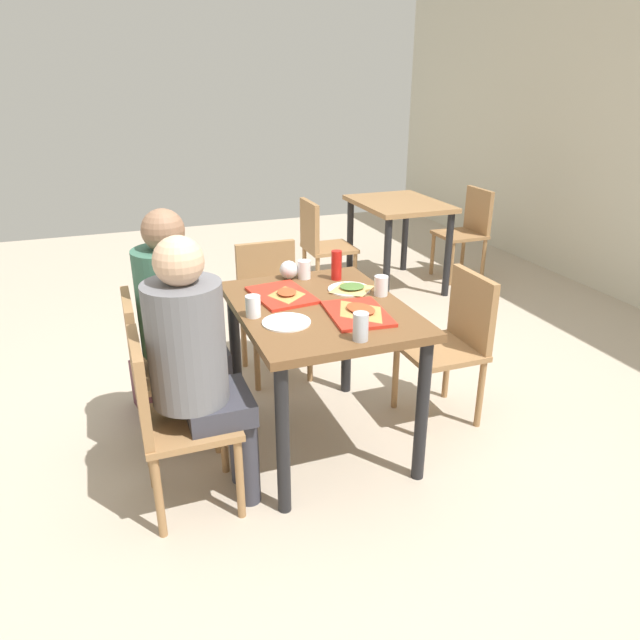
# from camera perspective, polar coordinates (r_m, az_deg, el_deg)

# --- Properties ---
(ground_plane) EXTENTS (10.00, 10.00, 0.02)m
(ground_plane) POSITION_cam_1_polar(r_m,az_deg,el_deg) (3.21, 0.00, -11.68)
(ground_plane) COLOR #B7A893
(main_table) EXTENTS (1.02, 0.79, 0.77)m
(main_table) POSITION_cam_1_polar(r_m,az_deg,el_deg) (2.89, 0.00, -0.69)
(main_table) COLOR brown
(main_table) RESTS_ON ground_plane
(chair_near_left) EXTENTS (0.40, 0.40, 0.83)m
(chair_near_left) POSITION_cam_1_polar(r_m,az_deg,el_deg) (3.05, -15.65, -3.92)
(chair_near_left) COLOR #9E7247
(chair_near_left) RESTS_ON ground_plane
(chair_near_right) EXTENTS (0.40, 0.40, 0.83)m
(chair_near_right) POSITION_cam_1_polar(r_m,az_deg,el_deg) (2.60, -14.49, -8.73)
(chair_near_right) COLOR #9E7247
(chair_near_right) RESTS_ON ground_plane
(chair_far_side) EXTENTS (0.40, 0.40, 0.83)m
(chair_far_side) POSITION_cam_1_polar(r_m,az_deg,el_deg) (3.29, 12.85, -1.59)
(chair_far_side) COLOR #9E7247
(chair_far_side) RESTS_ON ground_plane
(chair_left_end) EXTENTS (0.40, 0.40, 0.83)m
(chair_left_end) POSITION_cam_1_polar(r_m,az_deg,el_deg) (3.75, -4.77, 1.99)
(chair_left_end) COLOR #9E7247
(chair_left_end) RESTS_ON ground_plane
(person_in_red) EXTENTS (0.32, 0.42, 1.24)m
(person_in_red) POSITION_cam_1_polar(r_m,az_deg,el_deg) (2.96, -13.47, 0.72)
(person_in_red) COLOR #383842
(person_in_red) RESTS_ON ground_plane
(person_in_brown_jacket) EXTENTS (0.32, 0.42, 1.24)m
(person_in_brown_jacket) POSITION_cam_1_polar(r_m,az_deg,el_deg) (2.49, -11.86, -3.42)
(person_in_brown_jacket) COLOR #383842
(person_in_brown_jacket) RESTS_ON ground_plane
(tray_red_near) EXTENTS (0.39, 0.30, 0.02)m
(tray_red_near) POSITION_cam_1_polar(r_m,az_deg,el_deg) (2.96, -3.72, 2.42)
(tray_red_near) COLOR red
(tray_red_near) RESTS_ON main_table
(tray_red_far) EXTENTS (0.38, 0.29, 0.02)m
(tray_red_far) POSITION_cam_1_polar(r_m,az_deg,el_deg) (2.73, 3.64, 0.62)
(tray_red_far) COLOR red
(tray_red_far) RESTS_ON main_table
(paper_plate_center) EXTENTS (0.22, 0.22, 0.01)m
(paper_plate_center) POSITION_cam_1_polar(r_m,az_deg,el_deg) (3.05, 2.84, 3.01)
(paper_plate_center) COLOR white
(paper_plate_center) RESTS_ON main_table
(paper_plate_near_edge) EXTENTS (0.22, 0.22, 0.01)m
(paper_plate_near_edge) POSITION_cam_1_polar(r_m,az_deg,el_deg) (2.64, -3.27, -0.22)
(paper_plate_near_edge) COLOR white
(paper_plate_near_edge) RESTS_ON main_table
(pizza_slice_a) EXTENTS (0.21, 0.18, 0.02)m
(pizza_slice_a) POSITION_cam_1_polar(r_m,az_deg,el_deg) (2.94, -3.24, 2.61)
(pizza_slice_a) COLOR #C68C47
(pizza_slice_a) RESTS_ON tray_red_near
(pizza_slice_b) EXTENTS (0.26, 0.20, 0.02)m
(pizza_slice_b) POSITION_cam_1_polar(r_m,az_deg,el_deg) (2.73, 3.96, 0.99)
(pizza_slice_b) COLOR #C68C47
(pizza_slice_b) RESTS_ON tray_red_far
(pizza_slice_c) EXTENTS (0.18, 0.19, 0.02)m
(pizza_slice_c) POSITION_cam_1_polar(r_m,az_deg,el_deg) (3.04, 3.11, 3.15)
(pizza_slice_c) COLOR #DBAD60
(pizza_slice_c) RESTS_ON paper_plate_center
(plastic_cup_a) EXTENTS (0.07, 0.07, 0.10)m
(plastic_cup_a) POSITION_cam_1_polar(r_m,az_deg,el_deg) (2.98, 5.92, 3.31)
(plastic_cup_a) COLOR white
(plastic_cup_a) RESTS_ON main_table
(plastic_cup_b) EXTENTS (0.07, 0.07, 0.10)m
(plastic_cup_b) POSITION_cam_1_polar(r_m,az_deg,el_deg) (2.71, -6.49, 1.32)
(plastic_cup_b) COLOR white
(plastic_cup_b) RESTS_ON main_table
(plastic_cup_c) EXTENTS (0.07, 0.07, 0.10)m
(plastic_cup_c) POSITION_cam_1_polar(r_m,az_deg,el_deg) (3.21, -1.55, 4.90)
(plastic_cup_c) COLOR white
(plastic_cup_c) RESTS_ON main_table
(soda_can) EXTENTS (0.07, 0.07, 0.12)m
(soda_can) POSITION_cam_1_polar(r_m,az_deg,el_deg) (2.46, 3.95, -0.65)
(soda_can) COLOR #B7BCC6
(soda_can) RESTS_ON main_table
(condiment_bottle) EXTENTS (0.06, 0.06, 0.16)m
(condiment_bottle) POSITION_cam_1_polar(r_m,az_deg,el_deg) (3.19, 1.60, 5.32)
(condiment_bottle) COLOR red
(condiment_bottle) RESTS_ON main_table
(foil_bundle) EXTENTS (0.10, 0.10, 0.10)m
(foil_bundle) POSITION_cam_1_polar(r_m,az_deg,el_deg) (3.21, -3.04, 4.88)
(foil_bundle) COLOR silver
(foil_bundle) RESTS_ON main_table
(handbag) EXTENTS (0.34, 0.22, 0.28)m
(handbag) POSITION_cam_1_polar(r_m,az_deg,el_deg) (3.52, -15.89, -6.52)
(handbag) COLOR #592D38
(handbag) RESTS_ON ground_plane
(background_table) EXTENTS (0.90, 0.70, 0.77)m
(background_table) POSITION_cam_1_polar(r_m,az_deg,el_deg) (5.31, 7.58, 9.88)
(background_table) COLOR #9E7247
(background_table) RESTS_ON ground_plane
(background_chair_near) EXTENTS (0.40, 0.40, 0.83)m
(background_chair_near) POSITION_cam_1_polar(r_m,az_deg,el_deg) (5.05, 0.02, 7.60)
(background_chair_near) COLOR #9E7247
(background_chair_near) RESTS_ON ground_plane
(background_chair_far) EXTENTS (0.40, 0.40, 0.83)m
(background_chair_far) POSITION_cam_1_polar(r_m,az_deg,el_deg) (5.72, 14.13, 8.72)
(background_chair_far) COLOR #9E7247
(background_chair_far) RESTS_ON ground_plane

